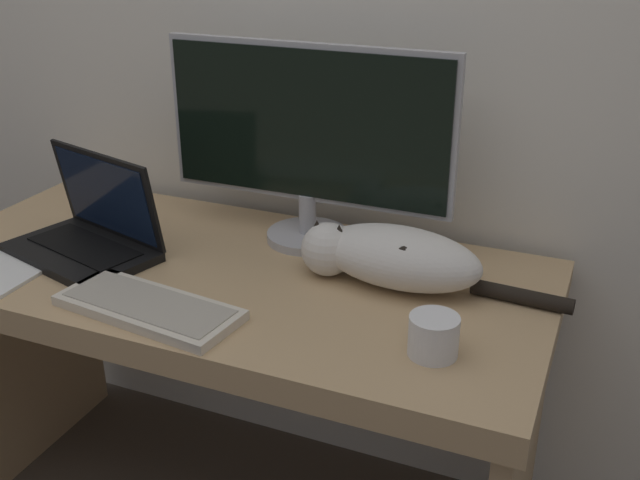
{
  "coord_description": "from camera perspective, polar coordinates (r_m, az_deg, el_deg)",
  "views": [
    {
      "loc": [
        0.76,
        -0.94,
        1.45
      ],
      "look_at": [
        0.24,
        0.3,
        0.85
      ],
      "focal_mm": 42.0,
      "sensor_mm": 36.0,
      "label": 1
    }
  ],
  "objects": [
    {
      "name": "cat",
      "position": [
        1.56,
        5.45,
        -1.17
      ],
      "size": [
        0.57,
        0.19,
        0.12
      ],
      "rotation": [
        0.0,
        0.0,
        -0.06
      ],
      "color": "silver",
      "rests_on": "desk"
    },
    {
      "name": "coffee_mug",
      "position": [
        1.33,
        8.65,
        -7.23
      ],
      "size": [
        0.09,
        0.09,
        0.08
      ],
      "color": "white",
      "rests_on": "desk"
    },
    {
      "name": "monitor",
      "position": [
        1.69,
        -0.98,
        7.83
      ],
      "size": [
        0.68,
        0.19,
        0.46
      ],
      "color": "#B2B2B7",
      "rests_on": "desk"
    },
    {
      "name": "laptop",
      "position": [
        1.77,
        -17.21,
        0.44
      ],
      "size": [
        0.38,
        0.3,
        0.23
      ],
      "rotation": [
        0.0,
        0.0,
        -0.28
      ],
      "color": "black",
      "rests_on": "desk"
    },
    {
      "name": "external_keyboard",
      "position": [
        1.5,
        -12.92,
        -5.01
      ],
      "size": [
        0.39,
        0.19,
        0.02
      ],
      "rotation": [
        0.0,
        0.0,
        -0.12
      ],
      "color": "beige",
      "rests_on": "desk"
    },
    {
      "name": "paper_notepad",
      "position": [
        1.75,
        -23.05,
        -2.25
      ],
      "size": [
        0.17,
        0.22,
        0.01
      ],
      "color": "white",
      "rests_on": "desk"
    },
    {
      "name": "desk",
      "position": [
        1.73,
        -6.97,
        -6.69
      ],
      "size": [
        1.41,
        0.66,
        0.72
      ],
      "color": "tan",
      "rests_on": "ground_plane"
    }
  ]
}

